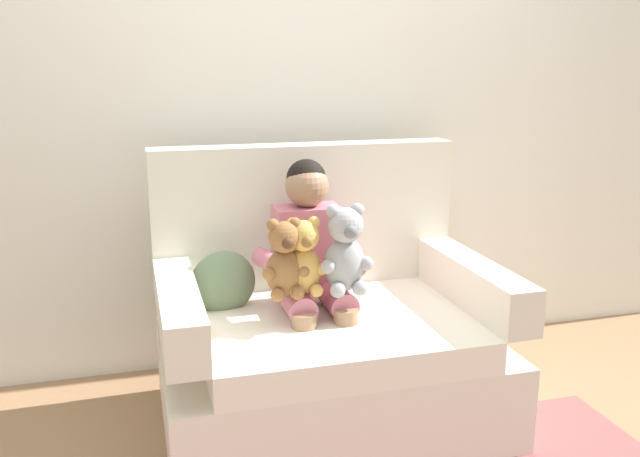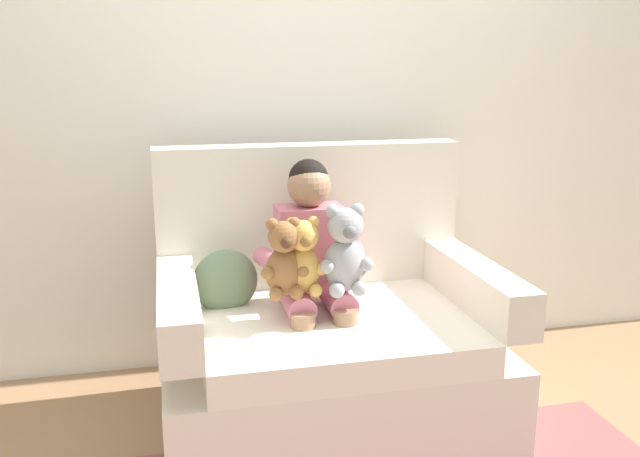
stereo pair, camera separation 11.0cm
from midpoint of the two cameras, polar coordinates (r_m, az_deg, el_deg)
name	(u,v)px [view 1 (the left image)]	position (r m, az deg, el deg)	size (l,w,h in m)	color
ground_plane	(329,420)	(2.85, -0.36, -15.78)	(8.00, 8.00, 0.00)	#936D4C
back_wall	(286,86)	(3.18, -3.91, 11.87)	(6.00, 0.10, 2.60)	silver
armchair	(326,339)	(2.75, -0.66, -9.28)	(1.29, 0.91, 1.07)	silver
seated_child	(312,256)	(2.64, -1.91, -2.32)	(0.45, 0.39, 0.82)	#C66B7F
plush_honey	(304,259)	(2.48, -2.67, -2.56)	(0.17, 0.14, 0.29)	gold
plush_grey	(345,252)	(2.50, 0.86, -1.96)	(0.20, 0.16, 0.34)	#9E9EA3
plush_brown	(285,261)	(2.46, -4.28, -2.72)	(0.18, 0.14, 0.30)	brown
throw_pillow	(223,283)	(2.71, -9.30, -4.53)	(0.26, 0.12, 0.26)	slate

